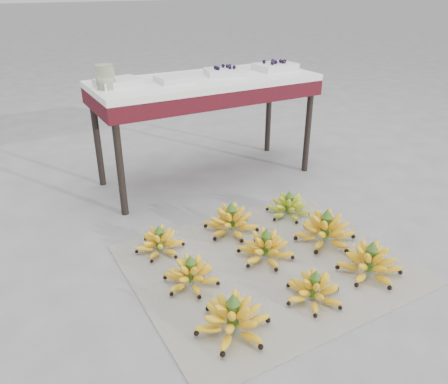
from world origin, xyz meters
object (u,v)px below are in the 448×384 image
bunch_front_left (233,319)px  glass_jar (105,77)px  tray_right (225,72)px  bunch_mid_right (325,230)px  bunch_back_center (231,222)px  bunch_mid_center (266,248)px  tray_far_left (118,82)px  bunch_front_center (314,290)px  vendor_table (206,90)px  tray_far_right (275,66)px  bunch_back_right (289,207)px  bunch_front_right (370,263)px  bunch_back_left (160,242)px  bunch_mid_left (191,274)px  newspaper_mat (268,264)px  tray_left (175,79)px

bunch_front_left → glass_jar: 1.51m
glass_jar → tray_right: bearing=1.9°
bunch_mid_right → bunch_back_center: (-0.37, 0.32, -0.00)m
bunch_mid_center → tray_far_left: (-0.34, 1.05, 0.64)m
bunch_front_left → bunch_front_center: bearing=18.0°
vendor_table → tray_far_right: tray_far_right is taller
bunch_mid_right → bunch_back_right: 0.32m
bunch_mid_right → bunch_mid_center: bearing=161.7°
vendor_table → bunch_front_right: bearing=-84.4°
bunch_front_right → bunch_front_center: bearing=175.5°
bunch_back_right → tray_far_right: tray_far_right is taller
tray_right → bunch_back_right: bearing=-89.5°
bunch_back_center → tray_right: tray_right is taller
glass_jar → bunch_back_center: bearing=-60.2°
bunch_mid_center → bunch_mid_right: size_ratio=0.73×
tray_right → bunch_mid_right: bearing=-90.1°
bunch_front_center → bunch_back_left: (-0.42, 0.67, -0.00)m
bunch_back_left → tray_far_left: tray_far_left is taller
bunch_mid_left → bunch_back_left: 0.32m
newspaper_mat → glass_jar: glass_jar is taller
bunch_back_center → tray_far_left: bearing=98.0°
bunch_front_left → bunch_back_center: bunch_front_left is taller
tray_far_right → bunch_mid_right: bearing=-110.4°
bunch_mid_right → bunch_back_left: 0.84m
bunch_back_center → newspaper_mat: bearing=-104.6°
newspaper_mat → bunch_front_left: bunch_front_left is taller
tray_right → glass_jar: bearing=-178.1°
bunch_mid_center → tray_far_left: size_ratio=1.03×
bunch_front_right → newspaper_mat: bearing=133.4°
vendor_table → tray_far_right: bearing=0.1°
bunch_back_right → vendor_table: (-0.15, 0.72, 0.54)m
newspaper_mat → bunch_mid_center: (0.02, 0.05, 0.06)m
tray_right → bunch_back_left: bearing=-137.2°
bunch_mid_left → bunch_back_center: 0.49m
bunch_back_center → vendor_table: size_ratio=0.25×
tray_left → tray_far_right: size_ratio=0.82×
bunch_back_right → tray_far_right: 1.04m
tray_far_left → bunch_front_center: bearing=-76.5°
bunch_back_left → bunch_back_right: size_ratio=0.95×
bunch_front_left → tray_right: bearing=80.9°
vendor_table → tray_far_left: bearing=176.0°
bunch_front_center → bunch_front_right: size_ratio=0.98×
tray_far_right → newspaper_mat: bearing=-125.5°
tray_right → vendor_table: bearing=-175.0°
vendor_table → glass_jar: (-0.63, -0.01, 0.14)m
bunch_mid_right → vendor_table: vendor_table is taller
newspaper_mat → bunch_front_right: size_ratio=3.89×
newspaper_mat → bunch_back_center: (-0.00, 0.35, 0.06)m
bunch_back_left → bunch_mid_center: bearing=-23.4°
bunch_front_left → tray_left: size_ratio=1.63×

